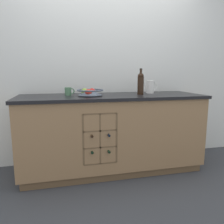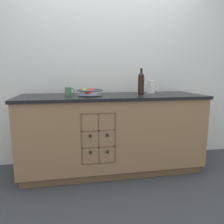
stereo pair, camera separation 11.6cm
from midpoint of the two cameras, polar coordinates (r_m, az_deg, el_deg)
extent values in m
plane|color=#383A3F|center=(2.84, -1.21, -14.56)|extent=(14.00, 14.00, 0.00)
cube|color=silver|center=(2.99, -3.01, 11.82)|extent=(4.54, 0.06, 2.55)
cube|color=brown|center=(2.82, -1.21, -13.73)|extent=(2.08, 0.62, 0.09)
cube|color=#99724C|center=(2.67, -1.25, -4.92)|extent=(2.14, 0.68, 0.80)
cube|color=black|center=(2.60, -1.28, 4.06)|extent=(2.18, 0.72, 0.03)
cube|color=brown|center=(2.40, -4.92, -6.42)|extent=(0.36, 0.01, 0.54)
cube|color=brown|center=(2.34, -9.07, -7.00)|extent=(0.02, 0.10, 0.54)
cube|color=brown|center=(2.39, -0.48, -6.51)|extent=(0.02, 0.10, 0.54)
cube|color=brown|center=(2.45, -4.63, -12.88)|extent=(0.36, 0.10, 0.02)
cube|color=brown|center=(2.38, -4.69, -8.86)|extent=(0.36, 0.10, 0.02)
cube|color=brown|center=(2.33, -4.76, -4.64)|extent=(0.36, 0.10, 0.02)
cube|color=brown|center=(2.29, -4.82, -0.25)|extent=(0.36, 0.10, 0.02)
cube|color=brown|center=(2.36, -4.73, -6.77)|extent=(0.02, 0.10, 0.54)
cylinder|color=black|center=(2.48, -7.09, -9.22)|extent=(0.08, 0.19, 0.08)
cylinder|color=black|center=(2.35, -6.72, -10.28)|extent=(0.03, 0.08, 0.03)
cylinder|color=black|center=(2.49, -2.93, -9.13)|extent=(0.07, 0.19, 0.07)
cylinder|color=black|center=(2.37, -2.33, -10.18)|extent=(0.03, 0.08, 0.03)
cylinder|color=black|center=(2.44, -7.23, -5.13)|extent=(0.07, 0.21, 0.07)
cylinder|color=black|center=(2.30, -6.81, -6.11)|extent=(0.03, 0.09, 0.03)
cylinder|color=black|center=(2.45, -3.00, -5.09)|extent=(0.07, 0.20, 0.07)
cylinder|color=black|center=(2.31, -2.37, -5.98)|extent=(0.03, 0.08, 0.03)
cylinder|color=#4C5666|center=(2.50, -7.03, 4.28)|extent=(0.13, 0.13, 0.01)
cone|color=#4C5666|center=(2.50, -7.05, 5.13)|extent=(0.28, 0.28, 0.06)
torus|color=#4C5666|center=(2.49, -7.06, 5.67)|extent=(0.30, 0.30, 0.02)
sphere|color=#7FA838|center=(2.53, -8.47, 5.26)|extent=(0.08, 0.08, 0.08)
sphere|color=red|center=(2.44, -7.53, 5.07)|extent=(0.08, 0.08, 0.08)
sphere|color=red|center=(2.53, -6.53, 5.29)|extent=(0.08, 0.08, 0.08)
cylinder|color=white|center=(2.86, 8.70, 6.51)|extent=(0.10, 0.10, 0.17)
torus|color=white|center=(2.85, 8.74, 8.09)|extent=(0.11, 0.11, 0.01)
torus|color=white|center=(2.88, 9.72, 6.67)|extent=(0.11, 0.01, 0.11)
cylinder|color=#4C7A56|center=(2.61, -12.68, 5.27)|extent=(0.08, 0.08, 0.09)
torus|color=#4C7A56|center=(2.61, -11.80, 5.34)|extent=(0.07, 0.01, 0.07)
cylinder|color=black|center=(2.67, 6.24, 6.81)|extent=(0.08, 0.08, 0.21)
sphere|color=black|center=(2.67, 6.28, 9.35)|extent=(0.07, 0.07, 0.07)
cylinder|color=black|center=(2.67, 6.30, 10.03)|extent=(0.03, 0.03, 0.09)
cylinder|color=black|center=(2.67, 6.32, 11.12)|extent=(0.03, 0.03, 0.01)
camera|label=1|loc=(0.06, -91.27, -0.22)|focal=35.00mm
camera|label=2|loc=(0.06, 88.73, 0.22)|focal=35.00mm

